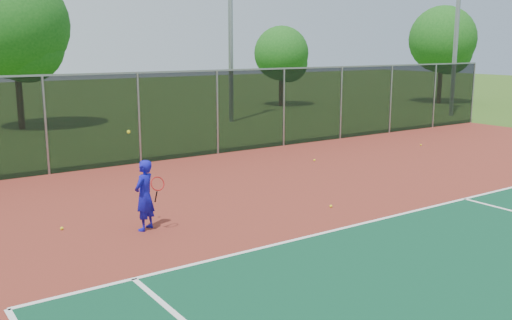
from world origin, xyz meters
The scene contains 10 objects.
court_apron centered at (0.00, 2.00, 0.01)m, with size 30.00×20.00×0.02m, color maroon.
fence_back centered at (0.00, 12.00, 1.56)m, with size 30.00×0.06×3.03m.
tennis_player centered at (-5.74, 5.35, 0.78)m, with size 0.66×0.72×2.16m.
practice_ball_0 centered at (7.41, 8.88, 0.06)m, with size 0.07×0.07×0.07m, color yellow.
practice_ball_1 centered at (-7.24, 6.34, 0.06)m, with size 0.07×0.07×0.07m, color yellow.
practice_ball_2 centered at (-1.34, 4.37, 0.06)m, with size 0.07×0.07×0.07m, color yellow.
practice_ball_3 centered at (2.00, 8.93, 0.06)m, with size 0.07×0.07×0.07m, color yellow.
tree_back_left centered at (-4.31, 22.60, 4.58)m, with size 4.97×4.97×7.30m.
tree_back_mid centered at (12.12, 24.09, 3.22)m, with size 3.49×3.49×5.13m.
tree_back_right centered at (22.05, 19.36, 4.08)m, with size 4.43×4.43×6.50m.
Camera 1 is at (-10.40, -5.61, 3.90)m, focal length 40.00 mm.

